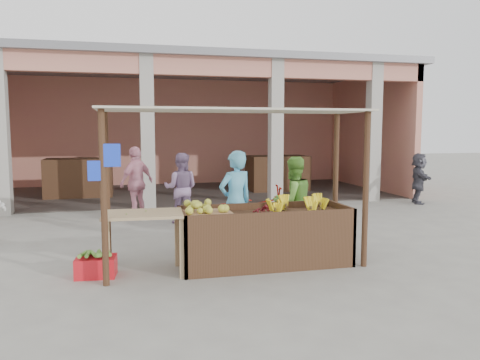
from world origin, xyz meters
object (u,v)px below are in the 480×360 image
object	(u,v)px
side_table	(143,223)
vendor_blue	(236,199)
red_crate	(96,267)
vendor_green	(293,199)
motorcycle	(254,209)
fruit_stall	(265,239)

from	to	relation	value
side_table	vendor_blue	distance (m)	1.81
red_crate	vendor_blue	size ratio (longest dim) A/B	0.30
side_table	vendor_green	world-z (taller)	vendor_green
vendor_blue	motorcycle	world-z (taller)	vendor_blue
fruit_stall	vendor_blue	bearing A→B (deg)	108.23
side_table	red_crate	distance (m)	0.91
fruit_stall	red_crate	size ratio (longest dim) A/B	4.75
fruit_stall	side_table	size ratio (longest dim) A/B	2.25
side_table	vendor_blue	xyz separation A→B (m)	(1.57, 0.90, 0.16)
vendor_blue	vendor_green	xyz separation A→B (m)	(1.11, 0.21, -0.08)
red_crate	vendor_blue	distance (m)	2.51
side_table	vendor_blue	size ratio (longest dim) A/B	0.62
side_table	red_crate	bearing A→B (deg)	177.40
red_crate	motorcycle	world-z (taller)	motorcycle
side_table	vendor_green	distance (m)	2.90
fruit_stall	vendor_blue	size ratio (longest dim) A/B	1.40
fruit_stall	motorcycle	size ratio (longest dim) A/B	1.35
vendor_blue	vendor_green	world-z (taller)	vendor_blue
red_crate	vendor_blue	world-z (taller)	vendor_blue
side_table	motorcycle	size ratio (longest dim) A/B	0.60
fruit_stall	side_table	distance (m)	1.87
fruit_stall	motorcycle	xyz separation A→B (m)	(0.42, 2.15, 0.10)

